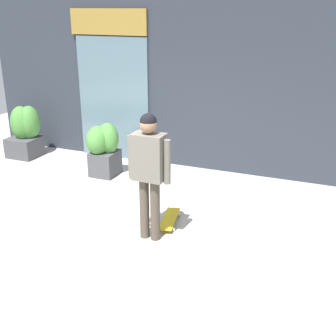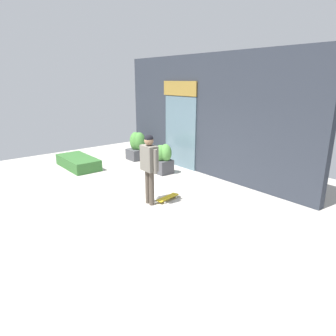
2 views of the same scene
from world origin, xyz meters
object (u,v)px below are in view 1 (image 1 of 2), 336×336
skateboarder (149,164)px  skateboard (170,219)px  planter_box_right (25,131)px  planter_box_left (103,148)px

skateboarder → skateboard: 1.14m
skateboard → planter_box_right: planter_box_right is taller
skateboarder → skateboard: size_ratio=2.36×
skateboard → planter_box_right: (-3.92, 1.68, 0.49)m
skateboard → planter_box_left: size_ratio=0.74×
planter_box_left → skateboard: bearing=-35.6°
planter_box_left → planter_box_right: planter_box_right is taller
skateboarder → skateboard: bearing=-8.8°
skateboarder → planter_box_left: size_ratio=1.75×
skateboarder → planter_box_left: 2.60m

